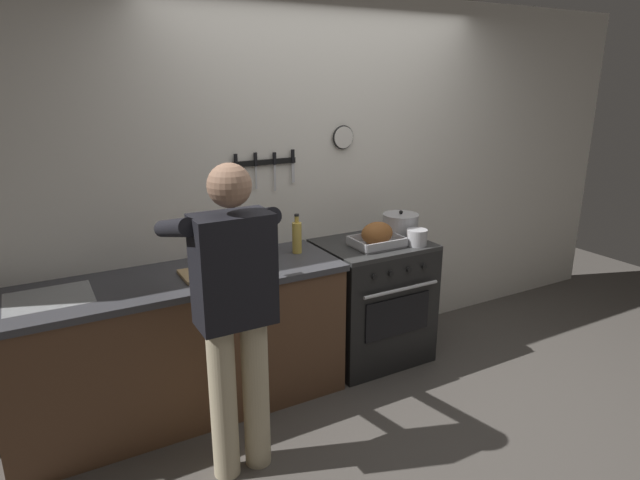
% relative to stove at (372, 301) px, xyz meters
% --- Properties ---
extents(ground_plane, '(8.00, 8.00, 0.00)m').
position_rel_stove_xyz_m(ground_plane, '(-0.22, -0.99, -0.45)').
color(ground_plane, '#4C4742').
extents(wall_back, '(6.00, 0.13, 2.60)m').
position_rel_stove_xyz_m(wall_back, '(-0.22, 0.36, 0.85)').
color(wall_back, white).
rests_on(wall_back, ground).
extents(counter_block, '(2.03, 0.65, 0.90)m').
position_rel_stove_xyz_m(counter_block, '(-1.43, 0.00, 0.01)').
color(counter_block, brown).
rests_on(counter_block, ground).
extents(stove, '(0.76, 0.67, 0.90)m').
position_rel_stove_xyz_m(stove, '(0.00, 0.00, 0.00)').
color(stove, black).
rests_on(stove, ground).
extents(person_cook, '(0.51, 0.63, 1.66)m').
position_rel_stove_xyz_m(person_cook, '(-1.30, -0.66, 0.50)').
color(person_cook, '#C6B793').
rests_on(person_cook, ground).
extents(roasting_pan, '(0.35, 0.26, 0.17)m').
position_rel_stove_xyz_m(roasting_pan, '(-0.03, -0.08, 0.53)').
color(roasting_pan, '#B7B7BC').
rests_on(roasting_pan, stove).
extents(stock_pot, '(0.26, 0.26, 0.20)m').
position_rel_stove_xyz_m(stock_pot, '(0.25, 0.02, 0.54)').
color(stock_pot, '#B7B7BC').
rests_on(stock_pot, stove).
extents(saucepan, '(0.15, 0.15, 0.11)m').
position_rel_stove_xyz_m(saucepan, '(0.23, -0.20, 0.51)').
color(saucepan, '#B7B7BC').
rests_on(saucepan, stove).
extents(cutting_board, '(0.36, 0.24, 0.02)m').
position_rel_stove_xyz_m(cutting_board, '(-1.22, -0.05, 0.46)').
color(cutting_board, tan).
rests_on(cutting_board, counter_block).
extents(bottle_olive_oil, '(0.07, 0.07, 0.28)m').
position_rel_stove_xyz_m(bottle_olive_oil, '(-0.85, 0.21, 0.57)').
color(bottle_olive_oil, '#385623').
rests_on(bottle_olive_oil, counter_block).
extents(bottle_cooking_oil, '(0.06, 0.06, 0.27)m').
position_rel_stove_xyz_m(bottle_cooking_oil, '(-0.58, 0.06, 0.56)').
color(bottle_cooking_oil, gold).
rests_on(bottle_cooking_oil, counter_block).
extents(bottle_soy_sauce, '(0.06, 0.06, 0.22)m').
position_rel_stove_xyz_m(bottle_soy_sauce, '(-0.72, 0.20, 0.54)').
color(bottle_soy_sauce, black).
rests_on(bottle_soy_sauce, counter_block).
extents(bottle_hot_sauce, '(0.05, 0.05, 0.19)m').
position_rel_stove_xyz_m(bottle_hot_sauce, '(-1.11, 0.19, 0.53)').
color(bottle_hot_sauce, red).
rests_on(bottle_hot_sauce, counter_block).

